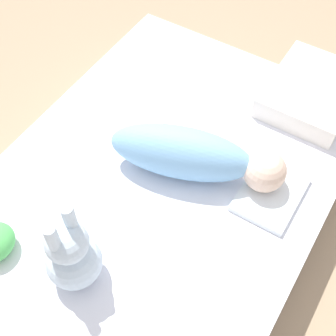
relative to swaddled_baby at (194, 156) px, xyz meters
name	(u,v)px	position (x,y,z in m)	size (l,w,h in m)	color
ground_plane	(157,220)	(0.10, -0.07, -0.31)	(12.00, 12.00, 0.00)	#9E8466
bed_mattress	(156,203)	(0.10, -0.07, -0.20)	(1.42, 0.99, 0.22)	white
burp_cloth	(270,194)	(-0.05, 0.25, -0.08)	(0.23, 0.17, 0.02)	white
swaddled_baby	(194,156)	(0.00, 0.00, 0.00)	(0.29, 0.54, 0.18)	#7FB7E5
pillow	(312,92)	(-0.49, 0.19, -0.05)	(0.36, 0.28, 0.08)	white
bunny_plush	(72,255)	(0.46, -0.10, 0.03)	(0.15, 0.15, 0.31)	silver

